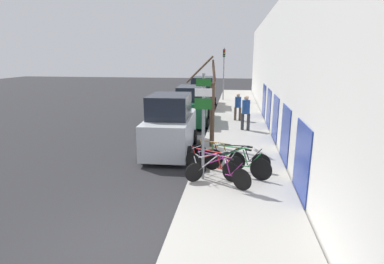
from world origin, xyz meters
name	(u,v)px	position (x,y,z in m)	size (l,w,h in m)	color
ground_plane	(192,128)	(0.00, 11.20, 0.00)	(80.00, 80.00, 0.00)	#28282B
sidewalk_curb	(238,118)	(2.60, 14.00, 0.07)	(3.20, 32.00, 0.15)	#9E9B93
building_facade	(269,68)	(4.35, 13.93, 3.22)	(0.23, 32.00, 6.50)	silver
signpost	(203,121)	(1.44, 3.63, 2.03)	(0.52, 0.11, 3.30)	gray
bicycle_0	(219,170)	(1.95, 3.46, 0.53)	(1.93, 1.33, 0.89)	black
bicycle_1	(215,167)	(1.82, 3.79, 0.51)	(1.77, 1.17, 0.84)	black
bicycle_2	(211,165)	(1.67, 3.95, 0.52)	(1.85, 1.18, 0.87)	black
bicycle_3	(235,163)	(2.44, 4.14, 0.56)	(2.28, 1.00, 0.97)	black
bicycle_4	(237,159)	(2.51, 4.65, 0.53)	(2.22, 0.54, 0.88)	black
bicycle_5	(218,155)	(1.84, 4.98, 0.52)	(1.92, 1.00, 0.86)	black
parked_car_0	(170,127)	(-0.24, 6.65, 1.10)	(2.09, 4.19, 2.44)	#B2B7BC
parked_car_1	(192,107)	(-0.13, 12.27, 1.03)	(2.19, 4.40, 2.25)	#144728
parked_car_2	(203,94)	(-0.12, 18.04, 1.10)	(2.07, 4.63, 2.41)	#51565B
pedestrian_near	(238,105)	(2.57, 12.89, 1.10)	(0.43, 0.36, 1.64)	#4C3D2D
pedestrian_far	(246,110)	(2.96, 10.44, 1.20)	(0.47, 0.41, 1.82)	#333338
street_tree	(212,106)	(1.41, 7.26, 1.91)	(1.25, 1.58, 3.81)	#4C3828
traffic_light	(224,67)	(1.32, 21.69, 3.03)	(0.20, 0.30, 4.50)	gray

